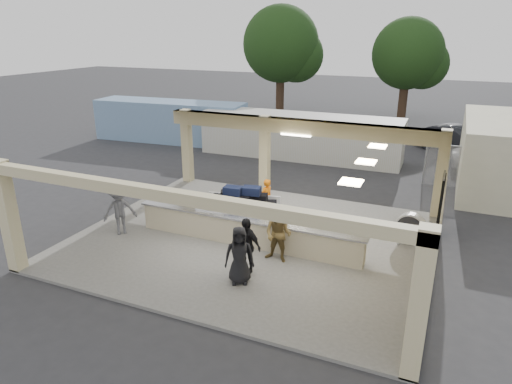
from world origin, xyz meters
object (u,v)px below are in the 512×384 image
at_px(drum_fan, 411,228).
at_px(passenger_d, 239,255).
at_px(passenger_a, 278,234).
at_px(container_white, 300,136).
at_px(car_white_a, 500,160).
at_px(container_blue, 170,121).
at_px(passenger_c, 120,210).
at_px(baggage_counter, 247,231).
at_px(baggage_handler, 266,199).
at_px(passenger_b, 246,245).
at_px(car_dark, 457,140).
at_px(luggage_cart, 238,206).

xyz_separation_m(drum_fan, passenger_d, (-4.27, -4.59, 0.27)).
xyz_separation_m(passenger_a, container_white, (-3.40, 12.41, 0.22)).
relative_size(drum_fan, passenger_a, 0.60).
relative_size(car_white_a, container_blue, 0.45).
relative_size(passenger_c, container_white, 0.16).
xyz_separation_m(baggage_counter, passenger_a, (1.40, -0.68, 0.44)).
relative_size(baggage_handler, passenger_b, 0.91).
bearing_deg(passenger_b, passenger_c, -175.42).
relative_size(passenger_c, car_dark, 0.37).
bearing_deg(container_blue, baggage_counter, -52.33).
relative_size(passenger_b, passenger_c, 0.98).
distance_m(baggage_handler, passenger_b, 4.19).
bearing_deg(car_white_a, passenger_b, 151.03).
xyz_separation_m(luggage_cart, car_white_a, (9.28, 11.92, -0.32)).
bearing_deg(passenger_c, container_white, 33.03).
distance_m(drum_fan, container_blue, 19.14).
bearing_deg(luggage_cart, baggage_counter, -65.09).
xyz_separation_m(luggage_cart, baggage_handler, (0.57, 1.28, -0.07)).
height_order(luggage_cart, car_white_a, luggage_cart).
relative_size(drum_fan, passenger_b, 0.64).
bearing_deg(passenger_d, car_white_a, 38.03).
height_order(passenger_d, container_blue, container_blue).
distance_m(passenger_b, passenger_c, 5.31).
bearing_deg(car_dark, container_white, 151.12).
distance_m(baggage_counter, drum_fan, 5.58).
bearing_deg(baggage_counter, drum_fan, 23.73).
height_order(passenger_b, passenger_c, passenger_c).
bearing_deg(passenger_a, passenger_b, -116.90).
xyz_separation_m(baggage_counter, car_dark, (6.35, 16.36, 0.22)).
height_order(baggage_counter, baggage_handler, baggage_handler).
bearing_deg(car_dark, baggage_handler, -173.13).
xyz_separation_m(passenger_a, passenger_b, (-0.63, -1.03, -0.05)).
bearing_deg(passenger_d, drum_fan, 21.50).
distance_m(luggage_cart, car_dark, 16.88).
bearing_deg(car_dark, passenger_c, -179.90).
bearing_deg(passenger_a, baggage_handler, 123.15).
bearing_deg(passenger_a, baggage_counter, 158.89).
bearing_deg(car_white_a, baggage_counter, 145.61).
distance_m(passenger_a, container_white, 12.86).
height_order(container_white, container_blue, container_blue).
relative_size(passenger_a, car_white_a, 0.41).
height_order(drum_fan, container_blue, container_blue).
bearing_deg(passenger_b, luggage_cart, 131.76).
distance_m(baggage_counter, passenger_d, 2.52).
height_order(drum_fan, passenger_d, passenger_d).
bearing_deg(container_blue, baggage_handler, -46.89).
distance_m(passenger_d, container_white, 14.36).
bearing_deg(baggage_handler, luggage_cart, 0.54).
xyz_separation_m(car_dark, container_blue, (-17.51, -4.04, 0.50)).
bearing_deg(baggage_handler, car_dark, 179.31).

